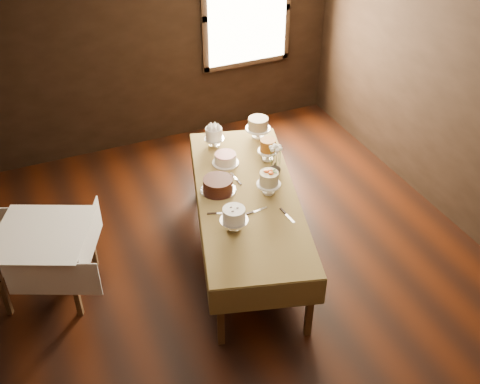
# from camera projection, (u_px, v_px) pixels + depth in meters

# --- Properties ---
(floor) EXTENTS (5.00, 6.00, 0.01)m
(floor) POSITION_uv_depth(u_px,v_px,m) (248.00, 279.00, 5.74)
(floor) COLOR black
(floor) RESTS_ON ground
(wall_back) EXTENTS (5.00, 0.02, 2.80)m
(wall_back) POSITION_uv_depth(u_px,v_px,m) (151.00, 42.00, 7.13)
(wall_back) COLOR black
(wall_back) RESTS_ON ground
(wall_right) EXTENTS (0.02, 6.00, 2.80)m
(wall_right) POSITION_uv_depth(u_px,v_px,m) (476.00, 108.00, 5.72)
(wall_right) COLOR black
(wall_right) RESTS_ON ground
(window) EXTENTS (1.10, 0.05, 1.30)m
(window) POSITION_uv_depth(u_px,v_px,m) (247.00, 13.00, 7.38)
(window) COLOR #FFEABF
(window) RESTS_ON wall_back
(display_table) EXTENTS (1.61, 2.65, 0.77)m
(display_table) POSITION_uv_depth(u_px,v_px,m) (247.00, 199.00, 5.64)
(display_table) COLOR #482F1A
(display_table) RESTS_ON ground
(side_table) EXTENTS (1.12, 1.12, 0.71)m
(side_table) POSITION_uv_depth(u_px,v_px,m) (43.00, 240.00, 5.27)
(side_table) COLOR #482F1A
(side_table) RESTS_ON ground
(cake_meringue) EXTENTS (0.25, 0.25, 0.24)m
(cake_meringue) POSITION_uv_depth(u_px,v_px,m) (214.00, 138.00, 6.27)
(cake_meringue) COLOR silver
(cake_meringue) RESTS_ON display_table
(cake_speckled) EXTENTS (0.32, 0.32, 0.25)m
(cake_speckled) POSITION_uv_depth(u_px,v_px,m) (258.00, 129.00, 6.42)
(cake_speckled) COLOR white
(cake_speckled) RESTS_ON display_table
(cake_lattice) EXTENTS (0.31, 0.31, 0.11)m
(cake_lattice) POSITION_uv_depth(u_px,v_px,m) (225.00, 159.00, 6.02)
(cake_lattice) COLOR white
(cake_lattice) RESTS_ON display_table
(cake_caramel) EXTENTS (0.22, 0.22, 0.26)m
(cake_caramel) POSITION_uv_depth(u_px,v_px,m) (268.00, 151.00, 6.04)
(cake_caramel) COLOR white
(cake_caramel) RESTS_ON display_table
(cake_chocolate) EXTENTS (0.41, 0.41, 0.14)m
(cake_chocolate) POSITION_uv_depth(u_px,v_px,m) (218.00, 185.00, 5.62)
(cake_chocolate) COLOR silver
(cake_chocolate) RESTS_ON display_table
(cake_flowers) EXTENTS (0.26, 0.26, 0.25)m
(cake_flowers) POSITION_uv_depth(u_px,v_px,m) (269.00, 183.00, 5.57)
(cake_flowers) COLOR white
(cake_flowers) RESTS_ON display_table
(cake_swirl) EXTENTS (0.27, 0.27, 0.24)m
(cake_swirl) POSITION_uv_depth(u_px,v_px,m) (234.00, 220.00, 5.12)
(cake_swirl) COLOR silver
(cake_swirl) RESTS_ON display_table
(cake_server_a) EXTENTS (0.24, 0.05, 0.01)m
(cake_server_a) POSITION_uv_depth(u_px,v_px,m) (260.00, 210.00, 5.40)
(cake_server_a) COLOR silver
(cake_server_a) RESTS_ON display_table
(cake_server_b) EXTENTS (0.05, 0.24, 0.01)m
(cake_server_b) POSITION_uv_depth(u_px,v_px,m) (290.00, 218.00, 5.30)
(cake_server_b) COLOR silver
(cake_server_b) RESTS_ON display_table
(cake_server_c) EXTENTS (0.03, 0.24, 0.01)m
(cake_server_c) POSITION_uv_depth(u_px,v_px,m) (234.00, 176.00, 5.85)
(cake_server_c) COLOR silver
(cake_server_c) RESTS_ON display_table
(cake_server_d) EXTENTS (0.23, 0.11, 0.01)m
(cake_server_d) POSITION_uv_depth(u_px,v_px,m) (270.00, 176.00, 5.86)
(cake_server_d) COLOR silver
(cake_server_d) RESTS_ON display_table
(cake_server_e) EXTENTS (0.23, 0.10, 0.01)m
(cake_server_e) POSITION_uv_depth(u_px,v_px,m) (225.00, 213.00, 5.36)
(cake_server_e) COLOR silver
(cake_server_e) RESTS_ON display_table
(flower_vase) EXTENTS (0.12, 0.12, 0.13)m
(flower_vase) POSITION_uv_depth(u_px,v_px,m) (275.00, 168.00, 5.86)
(flower_vase) COLOR #2D2823
(flower_vase) RESTS_ON display_table
(flower_bouquet) EXTENTS (0.14, 0.14, 0.20)m
(flower_bouquet) POSITION_uv_depth(u_px,v_px,m) (276.00, 153.00, 5.75)
(flower_bouquet) COLOR white
(flower_bouquet) RESTS_ON flower_vase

